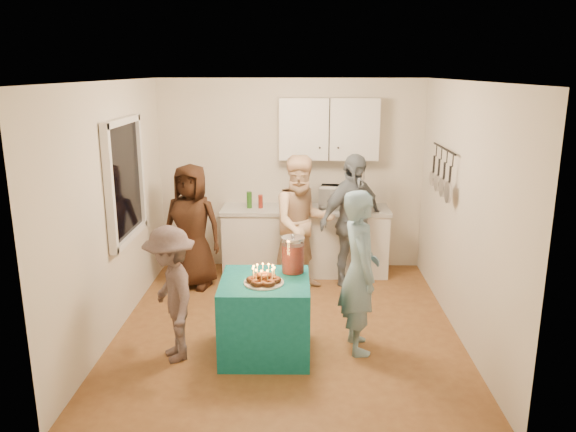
{
  "coord_description": "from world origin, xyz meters",
  "views": [
    {
      "loc": [
        0.15,
        -5.6,
        2.71
      ],
      "look_at": [
        0.0,
        0.35,
        1.15
      ],
      "focal_mm": 35.0,
      "sensor_mm": 36.0,
      "label": 1
    }
  ],
  "objects_px": {
    "man_birthday": "(360,272)",
    "woman_back_right": "(352,221)",
    "counter": "(305,242)",
    "microwave": "(340,197)",
    "child_near_left": "(171,294)",
    "woman_back_left": "(192,226)",
    "party_table": "(265,317)",
    "punch_jar": "(293,256)",
    "woman_back_center": "(303,223)"
  },
  "relations": [
    {
      "from": "party_table",
      "to": "punch_jar",
      "type": "distance_m",
      "value": 0.65
    },
    {
      "from": "party_table",
      "to": "woman_back_left",
      "type": "distance_m",
      "value": 2.07
    },
    {
      "from": "man_birthday",
      "to": "woman_back_right",
      "type": "height_order",
      "value": "woman_back_right"
    },
    {
      "from": "punch_jar",
      "to": "woman_back_right",
      "type": "relative_size",
      "value": 0.2
    },
    {
      "from": "man_birthday",
      "to": "woman_back_right",
      "type": "relative_size",
      "value": 0.95
    },
    {
      "from": "microwave",
      "to": "party_table",
      "type": "relative_size",
      "value": 0.62
    },
    {
      "from": "woman_back_left",
      "to": "woman_back_right",
      "type": "relative_size",
      "value": 0.93
    },
    {
      "from": "microwave",
      "to": "child_near_left",
      "type": "distance_m",
      "value": 2.99
    },
    {
      "from": "party_table",
      "to": "woman_back_left",
      "type": "height_order",
      "value": "woman_back_left"
    },
    {
      "from": "party_table",
      "to": "woman_back_right",
      "type": "height_order",
      "value": "woman_back_right"
    },
    {
      "from": "party_table",
      "to": "man_birthday",
      "type": "xyz_separation_m",
      "value": [
        0.91,
        0.11,
        0.43
      ]
    },
    {
      "from": "woman_back_center",
      "to": "woman_back_right",
      "type": "bearing_deg",
      "value": -7.27
    },
    {
      "from": "counter",
      "to": "party_table",
      "type": "relative_size",
      "value": 2.59
    },
    {
      "from": "party_table",
      "to": "woman_back_center",
      "type": "distance_m",
      "value": 1.81
    },
    {
      "from": "microwave",
      "to": "woman_back_center",
      "type": "distance_m",
      "value": 0.78
    },
    {
      "from": "counter",
      "to": "woman_back_right",
      "type": "bearing_deg",
      "value": -38.35
    },
    {
      "from": "counter",
      "to": "child_near_left",
      "type": "height_order",
      "value": "child_near_left"
    },
    {
      "from": "microwave",
      "to": "woman_back_right",
      "type": "height_order",
      "value": "woman_back_right"
    },
    {
      "from": "woman_back_right",
      "to": "child_near_left",
      "type": "height_order",
      "value": "woman_back_right"
    },
    {
      "from": "counter",
      "to": "party_table",
      "type": "bearing_deg",
      "value": -99.91
    },
    {
      "from": "counter",
      "to": "microwave",
      "type": "relative_size",
      "value": 4.17
    },
    {
      "from": "woman_back_left",
      "to": "child_near_left",
      "type": "relative_size",
      "value": 1.2
    },
    {
      "from": "woman_back_left",
      "to": "party_table",
      "type": "bearing_deg",
      "value": -47.76
    },
    {
      "from": "woman_back_left",
      "to": "child_near_left",
      "type": "bearing_deg",
      "value": -73.59
    },
    {
      "from": "microwave",
      "to": "man_birthday",
      "type": "distance_m",
      "value": 2.18
    },
    {
      "from": "woman_back_left",
      "to": "woman_back_right",
      "type": "bearing_deg",
      "value": 13.64
    },
    {
      "from": "counter",
      "to": "woman_back_left",
      "type": "bearing_deg",
      "value": -159.63
    },
    {
      "from": "party_table",
      "to": "child_near_left",
      "type": "xyz_separation_m",
      "value": [
        -0.88,
        -0.13,
        0.28
      ]
    },
    {
      "from": "counter",
      "to": "woman_back_right",
      "type": "height_order",
      "value": "woman_back_right"
    },
    {
      "from": "party_table",
      "to": "woman_back_left",
      "type": "relative_size",
      "value": 0.54
    },
    {
      "from": "party_table",
      "to": "woman_back_center",
      "type": "xyz_separation_m",
      "value": [
        0.36,
        1.71,
        0.47
      ]
    },
    {
      "from": "woman_back_right",
      "to": "woman_back_center",
      "type": "bearing_deg",
      "value": 152.19
    },
    {
      "from": "party_table",
      "to": "man_birthday",
      "type": "distance_m",
      "value": 1.01
    },
    {
      "from": "woman_back_left",
      "to": "microwave",
      "type": "bearing_deg",
      "value": 27.34
    },
    {
      "from": "party_table",
      "to": "man_birthday",
      "type": "height_order",
      "value": "man_birthday"
    },
    {
      "from": "punch_jar",
      "to": "man_birthday",
      "type": "bearing_deg",
      "value": -10.36
    },
    {
      "from": "microwave",
      "to": "man_birthday",
      "type": "xyz_separation_m",
      "value": [
        0.06,
        -2.17,
        -0.25
      ]
    },
    {
      "from": "man_birthday",
      "to": "woman_back_center",
      "type": "distance_m",
      "value": 1.69
    },
    {
      "from": "man_birthday",
      "to": "woman_back_center",
      "type": "height_order",
      "value": "woman_back_center"
    },
    {
      "from": "party_table",
      "to": "child_near_left",
      "type": "height_order",
      "value": "child_near_left"
    },
    {
      "from": "woman_back_right",
      "to": "punch_jar",
      "type": "bearing_deg",
      "value": -152.01
    },
    {
      "from": "microwave",
      "to": "man_birthday",
      "type": "height_order",
      "value": "man_birthday"
    },
    {
      "from": "counter",
      "to": "punch_jar",
      "type": "bearing_deg",
      "value": -93.75
    },
    {
      "from": "punch_jar",
      "to": "woman_back_center",
      "type": "distance_m",
      "value": 1.49
    },
    {
      "from": "woman_back_left",
      "to": "child_near_left",
      "type": "xyz_separation_m",
      "value": [
        0.16,
        -1.87,
        -0.13
      ]
    },
    {
      "from": "counter",
      "to": "man_birthday",
      "type": "xyz_separation_m",
      "value": [
        0.51,
        -2.17,
        0.38
      ]
    },
    {
      "from": "man_birthday",
      "to": "punch_jar",
      "type": "bearing_deg",
      "value": 72.27
    },
    {
      "from": "counter",
      "to": "microwave",
      "type": "xyz_separation_m",
      "value": [
        0.46,
        0.0,
        0.63
      ]
    },
    {
      "from": "counter",
      "to": "woman_back_right",
      "type": "relative_size",
      "value": 1.29
    },
    {
      "from": "woman_back_center",
      "to": "child_near_left",
      "type": "relative_size",
      "value": 1.29
    }
  ]
}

